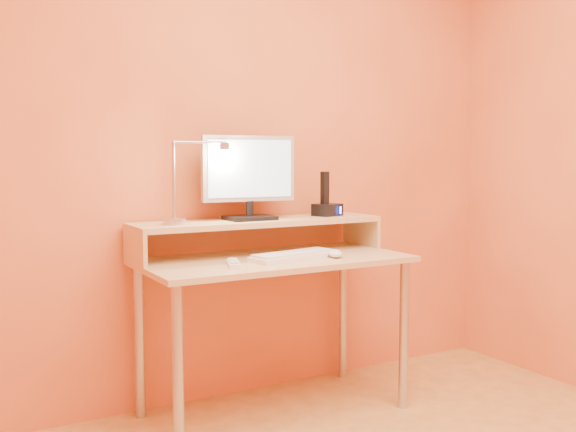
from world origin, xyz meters
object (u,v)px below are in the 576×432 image
lamp_base (174,222)px  phone_dock (327,210)px  monitor_panel (249,169)px  keyboard (293,257)px  remote_control (233,264)px  mouse (335,253)px

lamp_base → phone_dock: size_ratio=0.77×
monitor_panel → keyboard: monitor_panel is taller
lamp_base → remote_control: bearing=-54.6°
remote_control → phone_dock: bearing=43.4°
monitor_panel → lamp_base: 0.44m
keyboard → mouse: size_ratio=3.78×
keyboard → mouse: mouse is taller
monitor_panel → mouse: (0.29, -0.30, -0.38)m
monitor_panel → lamp_base: (-0.38, -0.04, -0.23)m
monitor_panel → mouse: 0.56m
keyboard → lamp_base: bearing=145.5°
mouse → remote_control: bearing=-161.9°
monitor_panel → phone_dock: monitor_panel is taller
monitor_panel → remote_control: bearing=-120.8°
phone_dock → keyboard: 0.44m
phone_dock → mouse: 0.36m
remote_control → keyboard: bearing=26.7°
monitor_panel → phone_dock: 0.48m
lamp_base → mouse: 0.73m
mouse → monitor_panel: bearing=154.1°
monitor_panel → keyboard: 0.47m
remote_control → lamp_base: bearing=146.0°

